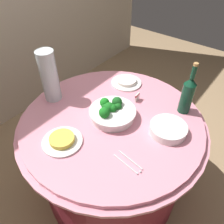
# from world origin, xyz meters

# --- Properties ---
(ground_plane) EXTENTS (6.00, 6.00, 0.00)m
(ground_plane) POSITION_xyz_m (0.00, 0.00, 0.00)
(ground_plane) COLOR #9E7F5B
(buffet_table) EXTENTS (1.16, 1.16, 0.74)m
(buffet_table) POSITION_xyz_m (0.00, 0.00, 0.38)
(buffet_table) COLOR maroon
(buffet_table) RESTS_ON ground_plane
(broccoli_bowl) EXTENTS (0.28, 0.28, 0.12)m
(broccoli_bowl) POSITION_xyz_m (0.01, 0.00, 0.78)
(broccoli_bowl) COLOR white
(broccoli_bowl) RESTS_ON buffet_table
(plate_stack) EXTENTS (0.21, 0.21, 0.05)m
(plate_stack) POSITION_xyz_m (0.10, -0.32, 0.77)
(plate_stack) COLOR white
(plate_stack) RESTS_ON buffet_table
(wine_bottle) EXTENTS (0.07, 0.07, 0.34)m
(wine_bottle) POSITION_xyz_m (0.33, -0.31, 0.87)
(wine_bottle) COLOR #0E3C26
(wine_bottle) RESTS_ON buffet_table
(decorative_fruit_vase) EXTENTS (0.11, 0.11, 0.34)m
(decorative_fruit_vase) POSITION_xyz_m (-0.08, 0.43, 0.90)
(decorative_fruit_vase) COLOR silver
(decorative_fruit_vase) RESTS_ON buffet_table
(serving_tongs) EXTENTS (0.06, 0.17, 0.01)m
(serving_tongs) POSITION_xyz_m (-0.21, -0.27, 0.74)
(serving_tongs) COLOR silver
(serving_tongs) RESTS_ON buffet_table
(food_plate_rice) EXTENTS (0.22, 0.22, 0.03)m
(food_plate_rice) POSITION_xyz_m (0.36, 0.15, 0.75)
(food_plate_rice) COLOR white
(food_plate_rice) RESTS_ON buffet_table
(food_plate_fried_egg) EXTENTS (0.22, 0.22, 0.04)m
(food_plate_fried_egg) POSITION_xyz_m (-0.32, 0.09, 0.75)
(food_plate_fried_egg) COLOR white
(food_plate_fried_egg) RESTS_ON buffet_table
(label_placard_front) EXTENTS (0.05, 0.01, 0.05)m
(label_placard_front) POSITION_xyz_m (0.24, -0.02, 0.77)
(label_placard_front) COLOR white
(label_placard_front) RESTS_ON buffet_table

